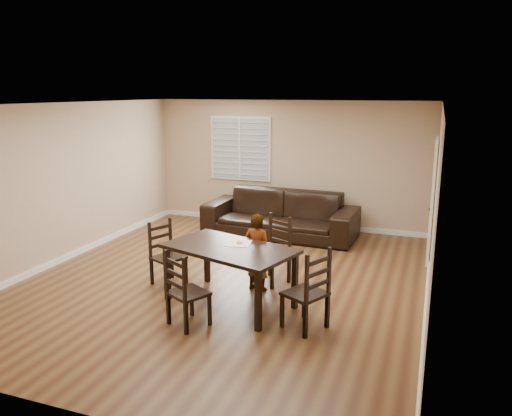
# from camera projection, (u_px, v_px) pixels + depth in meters

# --- Properties ---
(ground) EXTENTS (7.00, 7.00, 0.00)m
(ground) POSITION_uv_depth(u_px,v_px,m) (225.00, 280.00, 7.81)
(ground) COLOR brown
(ground) RESTS_ON ground
(room) EXTENTS (6.04, 7.04, 2.72)m
(room) POSITION_uv_depth(u_px,v_px,m) (230.00, 164.00, 7.54)
(room) COLOR tan
(room) RESTS_ON ground
(dining_table) EXTENTS (1.97, 1.46, 0.82)m
(dining_table) POSITION_uv_depth(u_px,v_px,m) (229.00, 253.00, 6.78)
(dining_table) COLOR black
(dining_table) RESTS_ON ground
(chair_near) EXTENTS (0.61, 0.59, 1.04)m
(chair_near) POSITION_uv_depth(u_px,v_px,m) (277.00, 251.00, 7.70)
(chair_near) COLOR black
(chair_near) RESTS_ON ground
(chair_far) EXTENTS (0.58, 0.57, 0.99)m
(chair_far) POSITION_uv_depth(u_px,v_px,m) (181.00, 294.00, 6.15)
(chair_far) COLOR black
(chair_far) RESTS_ON ground
(chair_left) EXTENTS (0.55, 0.57, 0.98)m
(chair_left) POSITION_uv_depth(u_px,v_px,m) (164.00, 255.00, 7.64)
(chair_left) COLOR black
(chair_left) RESTS_ON ground
(chair_right) EXTENTS (0.61, 0.62, 1.05)m
(chair_right) POSITION_uv_depth(u_px,v_px,m) (313.00, 295.00, 6.05)
(chair_right) COLOR black
(chair_right) RESTS_ON ground
(child) EXTENTS (0.45, 0.32, 1.16)m
(child) POSITION_uv_depth(u_px,v_px,m) (257.00, 252.00, 7.31)
(child) COLOR gray
(child) RESTS_ON ground
(napkin) EXTENTS (0.39, 0.39, 0.00)m
(napkin) POSITION_uv_depth(u_px,v_px,m) (238.00, 243.00, 6.92)
(napkin) COLOR silver
(napkin) RESTS_ON dining_table
(donut) EXTENTS (0.09, 0.09, 0.03)m
(donut) POSITION_uv_depth(u_px,v_px,m) (240.00, 242.00, 6.90)
(donut) COLOR #D98D4D
(donut) RESTS_ON napkin
(sofa) EXTENTS (3.12, 1.34, 0.90)m
(sofa) POSITION_uv_depth(u_px,v_px,m) (280.00, 214.00, 10.13)
(sofa) COLOR black
(sofa) RESTS_ON ground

